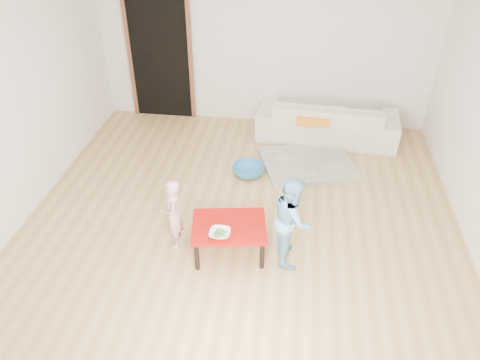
% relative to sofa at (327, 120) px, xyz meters
% --- Properties ---
extents(floor, '(5.00, 5.00, 0.01)m').
position_rel_sofa_xyz_m(floor, '(-1.00, -2.05, -0.30)').
color(floor, '#AE834A').
rests_on(floor, ground).
extents(back_wall, '(5.00, 0.02, 2.60)m').
position_rel_sofa_xyz_m(back_wall, '(-1.00, 0.45, 1.00)').
color(back_wall, white).
rests_on(back_wall, floor).
extents(left_wall, '(0.02, 5.00, 2.60)m').
position_rel_sofa_xyz_m(left_wall, '(-3.50, -2.05, 1.00)').
color(left_wall, white).
rests_on(left_wall, floor).
extents(doorway, '(1.02, 0.08, 2.11)m').
position_rel_sofa_xyz_m(doorway, '(-2.60, 0.43, 0.73)').
color(doorway, brown).
rests_on(doorway, back_wall).
extents(sofa, '(2.10, 0.95, 0.60)m').
position_rel_sofa_xyz_m(sofa, '(0.00, 0.00, 0.00)').
color(sofa, silver).
rests_on(sofa, floor).
extents(cushion, '(0.49, 0.44, 0.12)m').
position_rel_sofa_xyz_m(cushion, '(-0.23, -0.24, 0.16)').
color(cushion, orange).
rests_on(cushion, sofa).
extents(red_table, '(0.84, 0.68, 0.38)m').
position_rel_sofa_xyz_m(red_table, '(-1.05, -2.68, -0.11)').
color(red_table, '#9C0D08').
rests_on(red_table, floor).
extents(bowl, '(0.21, 0.21, 0.05)m').
position_rel_sofa_xyz_m(bowl, '(-1.12, -2.86, 0.11)').
color(bowl, white).
rests_on(bowl, red_table).
extents(broccoli, '(0.12, 0.12, 0.06)m').
position_rel_sofa_xyz_m(broccoli, '(-1.12, -2.86, 0.11)').
color(broccoli, '#2D5919').
rests_on(broccoli, red_table).
extents(child_pink, '(0.28, 0.34, 0.82)m').
position_rel_sofa_xyz_m(child_pink, '(-1.66, -2.63, 0.11)').
color(child_pink, '#DD647F').
rests_on(child_pink, floor).
extents(child_blue, '(0.42, 0.52, 0.99)m').
position_rel_sofa_xyz_m(child_blue, '(-0.41, -2.65, 0.20)').
color(child_blue, '#64B9E7').
rests_on(child_blue, floor).
extents(basin, '(0.43, 0.43, 0.13)m').
position_rel_sofa_xyz_m(basin, '(-1.03, -1.17, -0.23)').
color(basin, '#3076B6').
rests_on(basin, floor).
extents(blanket, '(1.45, 1.32, 0.06)m').
position_rel_sofa_xyz_m(blanket, '(-0.26, -0.82, -0.27)').
color(blanket, '#9F9D8C').
rests_on(blanket, floor).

